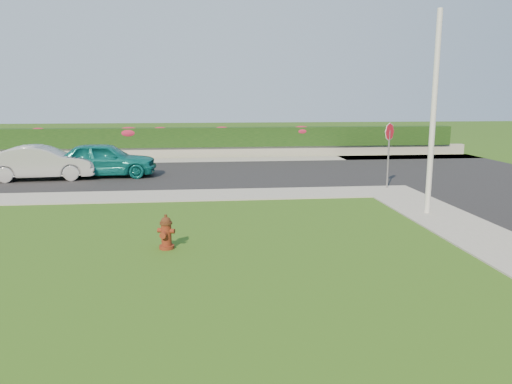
{
  "coord_description": "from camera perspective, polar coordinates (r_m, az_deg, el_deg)",
  "views": [
    {
      "loc": [
        0.15,
        -8.36,
        3.42
      ],
      "look_at": [
        1.58,
        4.78,
        0.9
      ],
      "focal_mm": 35.0,
      "sensor_mm": 36.0,
      "label": 1
    }
  ],
  "objects": [
    {
      "name": "sidewalk_far",
      "position": [
        18.73,
        -25.28,
        -0.71
      ],
      "size": [
        24.0,
        2.0,
        0.04
      ],
      "primitive_type": "cube",
      "color": "gray",
      "rests_on": "ground"
    },
    {
      "name": "retaining_wall",
      "position": [
        29.05,
        -8.49,
        4.52
      ],
      "size": [
        34.0,
        0.4,
        0.6
      ],
      "primitive_type": "cube",
      "color": "gray",
      "rests_on": "ground"
    },
    {
      "name": "flower_clump_b",
      "position": [
        30.29,
        -23.61,
        6.27
      ],
      "size": [
        1.01,
        0.65,
        0.51
      ],
      "primitive_type": "ellipsoid",
      "color": "#B61F41",
      "rests_on": "hedge"
    },
    {
      "name": "curb_corner",
      "position": [
        18.97,
        15.05,
        0.1
      ],
      "size": [
        2.0,
        2.0,
        0.04
      ],
      "primitive_type": "cube",
      "color": "gray",
      "rests_on": "ground"
    },
    {
      "name": "sidewalk_beyond",
      "position": [
        27.6,
        -8.59,
        3.6
      ],
      "size": [
        34.0,
        2.0,
        0.04
      ],
      "primitive_type": "cube",
      "color": "gray",
      "rests_on": "ground"
    },
    {
      "name": "fire_hydrant",
      "position": [
        11.59,
        -10.23,
        -4.59
      ],
      "size": [
        0.42,
        0.4,
        0.8
      ],
      "rotation": [
        0.0,
        0.0,
        -0.35
      ],
      "color": "#51250C",
      "rests_on": "ground"
    },
    {
      "name": "hedge",
      "position": [
        29.07,
        -8.53,
        6.21
      ],
      "size": [
        32.0,
        0.9,
        1.1
      ],
      "primitive_type": "cube",
      "color": "black",
      "rests_on": "retaining_wall"
    },
    {
      "name": "stop_sign",
      "position": [
        19.34,
        14.98,
        5.76
      ],
      "size": [
        0.52,
        0.47,
        2.49
      ],
      "rotation": [
        0.0,
        0.0,
        0.34
      ],
      "color": "slate",
      "rests_on": "ground"
    },
    {
      "name": "sedan_teal",
      "position": [
        22.41,
        -16.94,
        3.58
      ],
      "size": [
        4.4,
        1.85,
        1.49
      ],
      "primitive_type": "imported",
      "rotation": [
        0.0,
        0.0,
        1.59
      ],
      "color": "#0D6A69",
      "rests_on": "street_far"
    },
    {
      "name": "sedan_silver",
      "position": [
        22.55,
        -23.25,
        3.11
      ],
      "size": [
        4.4,
        1.85,
        1.41
      ],
      "primitive_type": "imported",
      "rotation": [
        0.0,
        0.0,
        1.65
      ],
      "color": "#ACAFB4",
      "rests_on": "street_far"
    },
    {
      "name": "flower_clump_d",
      "position": [
        29.02,
        -10.9,
        6.8
      ],
      "size": [
        1.06,
        0.68,
        0.53
      ],
      "primitive_type": "ellipsoid",
      "color": "#B61F41",
      "rests_on": "hedge"
    },
    {
      "name": "flower_clump_c",
      "position": [
        29.21,
        -14.32,
        6.58
      ],
      "size": [
        1.32,
        0.85,
        0.66
      ],
      "primitive_type": "ellipsoid",
      "color": "#B61F41",
      "rests_on": "hedge"
    },
    {
      "name": "ground",
      "position": [
        9.04,
        -6.85,
        -11.54
      ],
      "size": [
        120.0,
        120.0,
        0.0
      ],
      "primitive_type": "plane",
      "color": "black",
      "rests_on": "ground"
    },
    {
      "name": "flower_clump_e",
      "position": [
        28.95,
        -3.93,
        6.95
      ],
      "size": [
        1.08,
        0.69,
        0.54
      ],
      "primitive_type": "ellipsoid",
      "color": "#B61F41",
      "rests_on": "hedge"
    },
    {
      "name": "street_far",
      "position": [
        23.2,
        -18.99,
        1.78
      ],
      "size": [
        26.0,
        8.0,
        0.04
      ],
      "primitive_type": "cube",
      "color": "black",
      "rests_on": "ground"
    },
    {
      "name": "utility_pole",
      "position": [
        15.35,
        19.61,
        8.31
      ],
      "size": [
        0.16,
        0.16,
        5.84
      ],
      "primitive_type": "cylinder",
      "color": "silver",
      "rests_on": "ground"
    },
    {
      "name": "flower_clump_f",
      "position": [
        29.51,
        5.19,
        6.95
      ],
      "size": [
        1.2,
        0.77,
        0.6
      ],
      "primitive_type": "ellipsoid",
      "color": "#B61F41",
      "rests_on": "hedge"
    }
  ]
}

